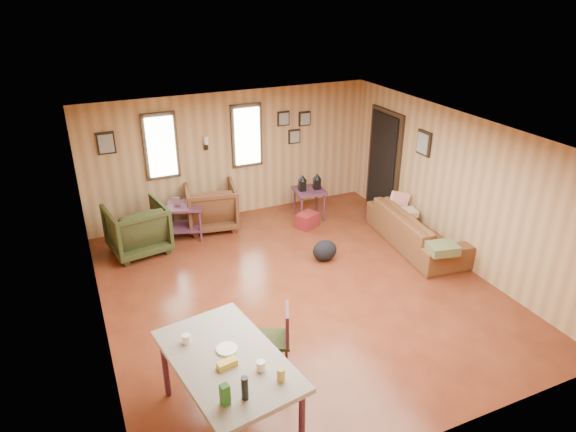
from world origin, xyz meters
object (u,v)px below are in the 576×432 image
recliner_green (137,226)px  dining_table (228,365)px  recliner_brown (211,204)px  sofa (417,223)px  side_table (310,188)px  end_table (186,215)px

recliner_green → dining_table: (0.25, -4.17, 0.29)m
recliner_green → dining_table: size_ratio=0.53×
recliner_brown → dining_table: size_ratio=0.52×
recliner_brown → sofa: bearing=154.4°
side_table → dining_table: size_ratio=0.50×
sofa → end_table: size_ratio=2.80×
sofa → recliner_brown: size_ratio=2.34×
recliner_brown → end_table: size_ratio=1.19×
recliner_brown → recliner_green: (-1.40, -0.40, 0.01)m
end_table → side_table: size_ratio=0.86×
sofa → end_table: bearing=67.6°
sofa → recliner_brown: recliner_brown is taller
sofa → recliner_green: bearing=74.7°
end_table → dining_table: 4.42m
recliner_green → end_table: recliner_green is taller
recliner_green → side_table: size_ratio=1.05×
sofa → dining_table: size_ratio=1.21×
recliner_brown → end_table: (-0.53, -0.21, -0.03)m
sofa → recliner_brown: bearing=60.8°
recliner_brown → dining_table: bearing=85.6°
recliner_brown → side_table: 1.87m
dining_table → end_table: bearing=72.7°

